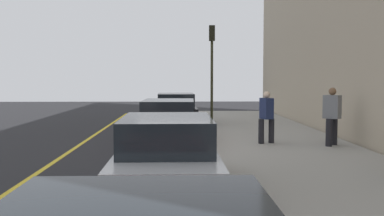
% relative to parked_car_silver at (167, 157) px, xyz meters
% --- Properties ---
extents(ground_plane, '(56.00, 56.00, 0.00)m').
position_rel_parked_car_silver_xyz_m(ground_plane, '(5.93, -0.11, -0.76)').
color(ground_plane, black).
extents(sidewalk, '(28.00, 4.60, 0.15)m').
position_rel_parked_car_silver_xyz_m(sidewalk, '(5.93, -3.41, -0.68)').
color(sidewalk, gray).
rests_on(sidewalk, ground).
extents(lane_stripe_centre, '(28.00, 0.14, 0.01)m').
position_rel_parked_car_silver_xyz_m(lane_stripe_centre, '(5.93, 3.09, -0.75)').
color(lane_stripe_centre, gold).
rests_on(lane_stripe_centre, ground).
extents(snow_bank_curb, '(7.09, 0.56, 0.22)m').
position_rel_parked_car_silver_xyz_m(snow_bank_curb, '(2.59, -0.81, -0.65)').
color(snow_bank_curb, white).
rests_on(snow_bank_curb, ground).
extents(parked_car_silver, '(4.68, 1.95, 1.51)m').
position_rel_parked_car_silver_xyz_m(parked_car_silver, '(0.00, 0.00, 0.00)').
color(parked_car_silver, black).
rests_on(parked_car_silver, ground).
extents(parked_car_maroon, '(4.59, 1.99, 1.51)m').
position_rel_parked_car_silver_xyz_m(parked_car_maroon, '(6.35, 0.13, -0.00)').
color(parked_car_maroon, black).
rests_on(parked_car_maroon, ground).
extents(parked_car_black, '(4.21, 2.00, 1.51)m').
position_rel_parked_car_silver_xyz_m(parked_car_black, '(12.38, -0.03, -0.00)').
color(parked_car_black, black).
rests_on(parked_car_black, ground).
extents(pedestrian_grey_coat, '(0.54, 0.56, 1.78)m').
position_rel_parked_car_silver_xyz_m(pedestrian_grey_coat, '(5.33, -4.87, 0.34)').
color(pedestrian_grey_coat, black).
rests_on(pedestrian_grey_coat, sidewalk).
extents(pedestrian_navy_coat, '(0.51, 0.53, 1.65)m').
position_rel_parked_car_silver_xyz_m(pedestrian_navy_coat, '(5.89, -2.97, 0.27)').
color(pedestrian_navy_coat, black).
rests_on(pedestrian_navy_coat, sidewalk).
extents(traffic_light_pole, '(0.35, 0.26, 4.46)m').
position_rel_parked_car_silver_xyz_m(traffic_light_pole, '(12.58, -1.69, 2.40)').
color(traffic_light_pole, '#2D2D19').
rests_on(traffic_light_pole, sidewalk).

